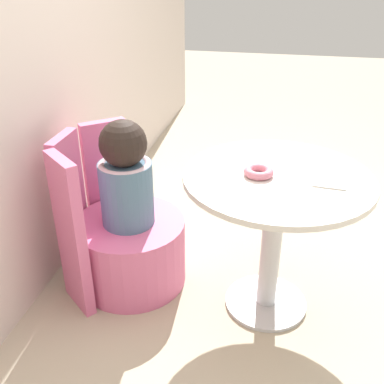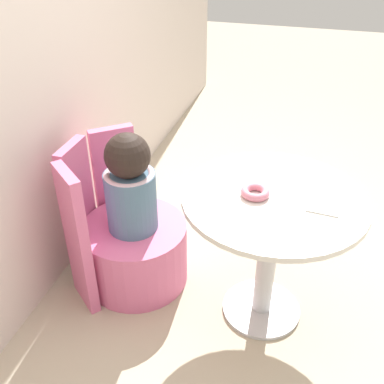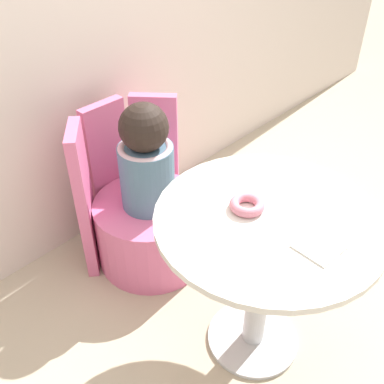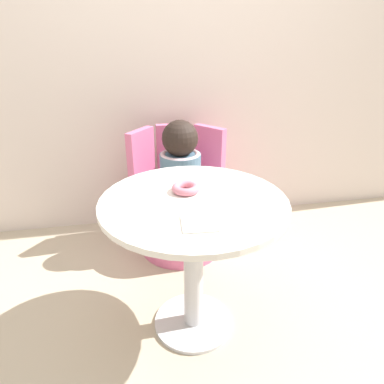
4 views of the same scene
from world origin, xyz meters
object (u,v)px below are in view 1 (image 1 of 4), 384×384
Objects in this scene: round_table at (275,210)px; child_figure at (126,176)px; tub_chair at (131,251)px; donut at (259,172)px.

child_figure reaches higher than round_table.
child_figure is (0.05, 0.68, 0.06)m from round_table.
round_table reaches higher than tub_chair.
tub_chair is 0.81m from donut.
donut is at bearing -96.51° from child_figure.
tub_chair is 4.43× the size of donut.
tub_chair is at bearing 85.83° from round_table.
child_figure is 4.20× the size of donut.
tub_chair is at bearing 83.49° from donut.
donut is (-0.07, -0.60, 0.11)m from child_figure.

